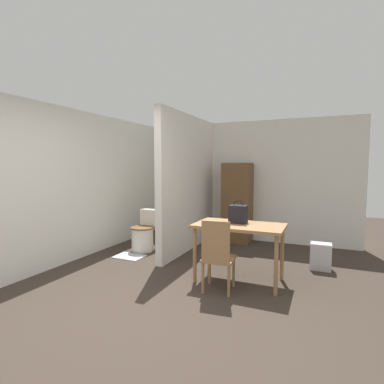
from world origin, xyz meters
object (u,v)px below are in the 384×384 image
(space_heater, at_px, (321,256))
(handbag, at_px, (238,214))
(wooden_cabinet, at_px, (237,203))
(toilet, at_px, (144,234))
(wooden_chair, at_px, (218,255))
(dining_table, at_px, (239,231))

(space_heater, bearing_deg, handbag, -140.63)
(wooden_cabinet, distance_m, space_heater, 2.07)
(toilet, height_order, wooden_cabinet, wooden_cabinet)
(wooden_chair, distance_m, space_heater, 1.86)
(dining_table, xyz_separation_m, toilet, (-2.02, 0.77, -0.39))
(handbag, xyz_separation_m, wooden_cabinet, (-0.56, 2.00, -0.10))
(dining_table, height_order, handbag, handbag)
(dining_table, height_order, wooden_cabinet, wooden_cabinet)
(wooden_chair, height_order, space_heater, wooden_chair)
(dining_table, xyz_separation_m, space_heater, (1.02, 0.95, -0.49))
(wooden_cabinet, bearing_deg, dining_table, -74.00)
(wooden_cabinet, xyz_separation_m, space_heater, (1.62, -1.13, -0.61))
(dining_table, relative_size, wooden_cabinet, 0.73)
(dining_table, xyz_separation_m, wooden_cabinet, (-0.60, 2.09, 0.12))
(handbag, xyz_separation_m, space_heater, (1.06, 0.87, -0.71))
(dining_table, distance_m, toilet, 2.20)
(toilet, bearing_deg, wooden_cabinet, 42.78)
(wooden_cabinet, bearing_deg, space_heater, -35.04)
(wooden_cabinet, bearing_deg, toilet, -137.22)
(handbag, relative_size, wooden_cabinet, 0.19)
(wooden_chair, bearing_deg, handbag, 73.42)
(wooden_chair, distance_m, handbag, 0.71)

